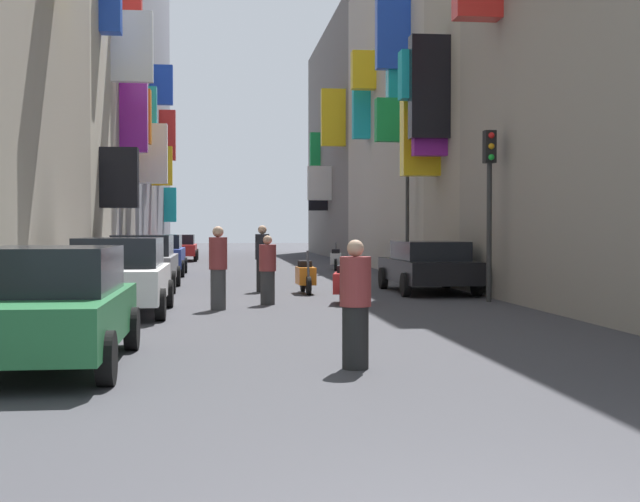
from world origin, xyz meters
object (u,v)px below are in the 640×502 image
Objects in this scene: parked_car_black at (428,265)px; parked_car_grey at (143,261)px; scooter_orange at (306,276)px; parked_car_red at (180,247)px; scooter_red at (344,283)px; traffic_light_near_corner at (490,184)px; scooter_white at (336,259)px; pedestrian_near_left at (268,270)px; parked_car_blue at (159,254)px; pedestrian_near_right at (218,268)px; parked_car_green at (47,304)px; parked_car_white at (119,274)px; traffic_light_far_corner at (408,187)px; pedestrian_crossing at (355,305)px; pedestrian_mid_street at (262,258)px.

parked_car_grey is at bearing 166.14° from parked_car_black.
parked_car_red is at bearing 100.03° from scooter_orange.
scooter_red is 0.48× the size of traffic_light_near_corner.
traffic_light_near_corner is at bearing -73.17° from parked_car_red.
scooter_red is (-1.97, -16.04, -0.00)m from scooter_white.
traffic_light_near_corner is (5.14, 0.19, 1.95)m from pedestrian_near_left.
parked_car_blue is at bearing 123.39° from traffic_light_near_corner.
traffic_light_near_corner reaches higher than pedestrian_near_right.
scooter_orange is at bearing 69.64° from parked_car_green.
parked_car_grey is 1.08× the size of parked_car_white.
parked_car_blue reaches higher than parked_car_red.
parked_car_blue is at bearing 90.67° from parked_car_white.
parked_car_red is at bearing 114.35° from traffic_light_far_corner.
pedestrian_crossing is (3.59, -7.29, -0.01)m from parked_car_white.
parked_car_blue is (-0.06, 7.74, -0.02)m from parked_car_grey.
parked_car_green is 1.08× the size of traffic_light_near_corner.
parked_car_grey is at bearing 121.68° from pedestrian_near_left.
scooter_red is 1.77m from pedestrian_near_left.
pedestrian_near_left is (3.16, -5.11, -0.03)m from parked_car_grey.
pedestrian_near_right is (2.12, -14.01, 0.10)m from parked_car_blue.
parked_car_grey is 3.41m from pedestrian_mid_street.
pedestrian_near_right is (2.06, -6.27, 0.08)m from parked_car_grey.
pedestrian_mid_street is (3.17, -23.30, 0.16)m from parked_car_red.
scooter_red is at bearing -179.56° from traffic_light_near_corner.
traffic_light_far_corner is at bearing 89.83° from traffic_light_near_corner.
parked_car_white reaches higher than scooter_orange.
parked_car_green is 13.96m from parked_car_black.
parked_car_blue is 2.41× the size of scooter_orange.
parked_car_red is at bearing 107.30° from parked_car_black.
traffic_light_far_corner reaches higher than pedestrian_mid_street.
pedestrian_mid_street is at bearing 169.42° from parked_car_black.
traffic_light_far_corner is at bearing -23.95° from parked_car_blue.
parked_car_black reaches higher than scooter_white.
scooter_orange is at bearing 142.02° from traffic_light_near_corner.
pedestrian_mid_street reaches higher than parked_car_red.
parked_car_red is at bearing 106.83° from traffic_light_near_corner.
parked_car_red is 29.16m from parked_car_white.
parked_car_black is at bearing 72.51° from pedestrian_crossing.
parked_car_black reaches higher than scooter_red.
parked_car_green reaches higher than parked_car_black.
traffic_light_far_corner is (3.99, 5.86, 2.62)m from scooter_orange.
traffic_light_far_corner is (0.03, 8.95, 0.37)m from traffic_light_near_corner.
scooter_red is at bearing 22.29° from parked_car_white.
parked_car_white is (0.17, -14.66, 0.01)m from parked_car_blue.
parked_car_grey reaches higher than parked_car_green.
pedestrian_near_left is 1.59m from pedestrian_near_right.
pedestrian_crossing is at bearing -116.33° from traffic_light_near_corner.
parked_car_red is 28.45m from traffic_light_near_corner.
parked_car_blue is at bearing 90.09° from parked_car_green.
parked_car_red is 2.33× the size of scooter_white.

